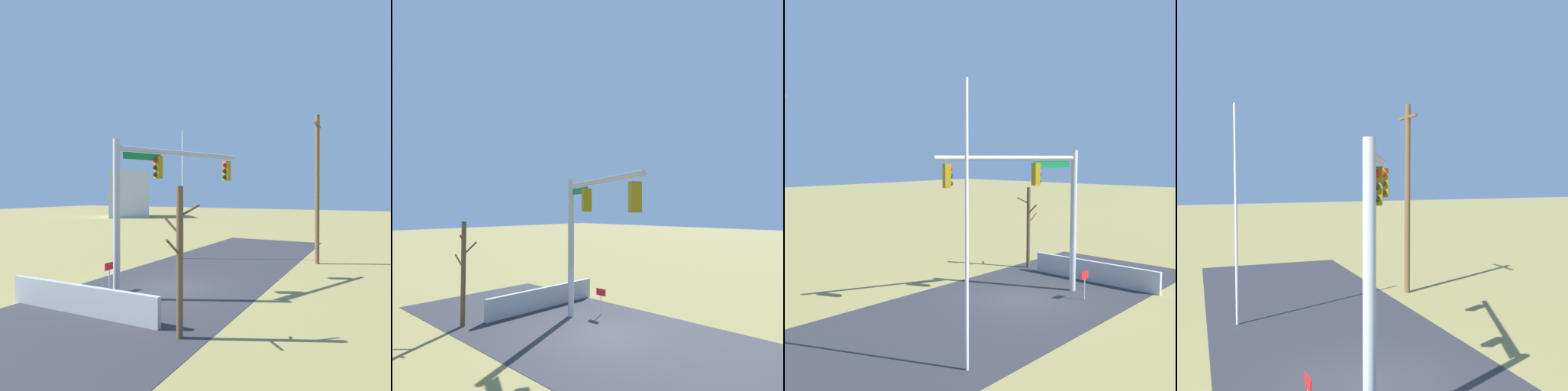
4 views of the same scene
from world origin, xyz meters
The scene contains 10 objects.
ground_plane centered at (0.00, 0.00, 0.00)m, with size 160.00×160.00×0.00m, color olive.
road_surface centered at (-4.00, 0.00, 0.01)m, with size 28.00×8.00×0.01m, color #2D2D33.
sidewalk_corner centered at (3.68, -0.98, 0.00)m, with size 6.00×6.00×0.01m, color #B7B5AD.
retaining_fence centered at (4.66, -0.98, 0.51)m, with size 0.20×6.53×1.02m, color #A8A8AD.
signal_mast centered at (1.07, -0.24, 4.45)m, with size 6.14×2.94×6.38m.
flagpole centered at (-6.31, -2.92, 4.11)m, with size 0.10×0.10×8.22m, color silver.
utility_pole centered at (-8.48, 5.03, 4.60)m, with size 1.90×0.26×8.87m.
bare_tree centered at (4.96, 3.17, 2.27)m, with size 1.27×1.02×4.43m.
open_sign centered at (1.81, -2.08, 0.91)m, with size 0.56×0.04×1.22m.
distant_building centered at (-38.27, -31.58, 4.00)m, with size 7.80×6.66×8.00m, color silver.
Camera 1 is at (14.17, 8.33, 4.23)m, focal length 33.52 mm.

